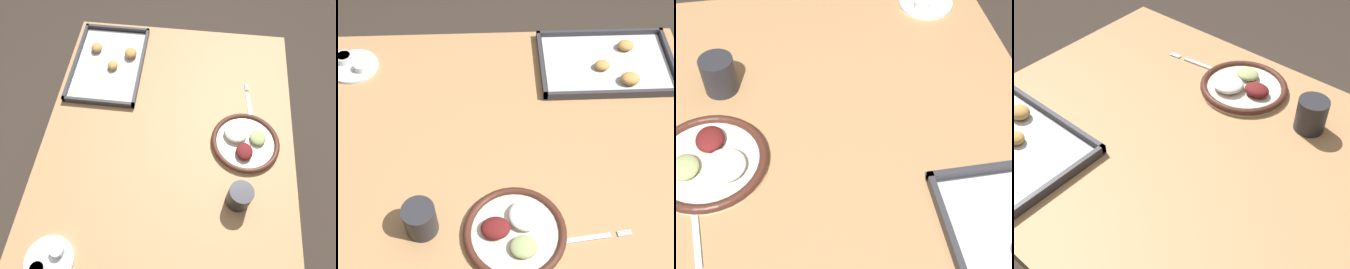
# 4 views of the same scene
# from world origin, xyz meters

# --- Properties ---
(dining_table) EXTENTS (1.17, 0.93, 0.77)m
(dining_table) POSITION_xyz_m (0.00, 0.00, 0.66)
(dining_table) COLOR #AD7F51
(dining_table) RESTS_ON ground_plane
(dinner_plate) EXTENTS (0.25, 0.25, 0.04)m
(dinner_plate) POSITION_xyz_m (0.02, -0.28, 0.79)
(dinner_plate) COLOR beige
(dinner_plate) RESTS_ON dining_table
(fork) EXTENTS (0.21, 0.04, 0.00)m
(fork) POSITION_xyz_m (0.18, -0.30, 0.78)
(fork) COLOR silver
(fork) RESTS_ON dining_table
(saucer_plate) EXTENTS (0.15, 0.15, 0.03)m
(saucer_plate) POSITION_xyz_m (-0.47, 0.31, 0.79)
(saucer_plate) COLOR silver
(saucer_plate) RESTS_ON dining_table
(drinking_cup) EXTENTS (0.08, 0.08, 0.09)m
(drinking_cup) POSITION_xyz_m (-0.21, -0.26, 0.82)
(drinking_cup) COLOR #28282D
(drinking_cup) RESTS_ON dining_table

